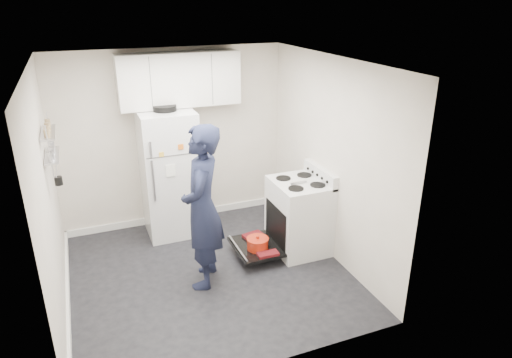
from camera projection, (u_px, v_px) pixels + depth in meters
name	position (u px, v px, depth m)	size (l,w,h in m)	color
room	(201.00, 181.00, 5.07)	(3.21, 3.21, 2.51)	black
electric_range	(298.00, 216.00, 5.90)	(0.66, 0.76, 1.10)	silver
open_oven_door	(257.00, 245.00, 5.78)	(0.55, 0.70, 0.22)	black
refrigerator	(170.00, 173.00, 6.21)	(0.72, 0.74, 1.81)	silver
upper_cabinets	(179.00, 79.00, 5.99)	(1.60, 0.33, 0.70)	silver
wall_shelf_rack	(50.00, 144.00, 4.78)	(0.14, 0.60, 0.61)	#B2B2B7
person	(202.00, 208.00, 5.04)	(0.69, 0.45, 1.90)	#161B33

